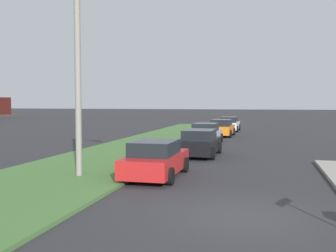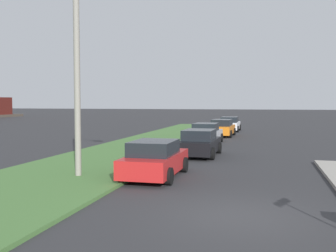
# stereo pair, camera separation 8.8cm
# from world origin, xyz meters

# --- Properties ---
(ground) EXTENTS (300.00, 300.00, 0.00)m
(ground) POSITION_xyz_m (0.00, 0.00, 0.00)
(ground) COLOR #2D2D30
(grass_median) EXTENTS (60.00, 6.00, 0.12)m
(grass_median) POSITION_xyz_m (10.00, 7.34, 0.06)
(grass_median) COLOR #477238
(grass_median) RESTS_ON ground
(parked_car_red) EXTENTS (4.30, 2.02, 1.47)m
(parked_car_red) POSITION_xyz_m (4.58, 3.65, 0.72)
(parked_car_red) COLOR red
(parked_car_red) RESTS_ON ground
(parked_car_black) EXTENTS (4.32, 2.06, 1.47)m
(parked_car_black) POSITION_xyz_m (11.13, 2.97, 0.72)
(parked_car_black) COLOR black
(parked_car_black) RESTS_ON ground
(parked_car_silver) EXTENTS (4.34, 2.10, 1.47)m
(parked_car_silver) POSITION_xyz_m (17.73, 3.62, 0.72)
(parked_car_silver) COLOR #B2B5BA
(parked_car_silver) RESTS_ON ground
(parked_car_orange) EXTENTS (4.36, 2.13, 1.47)m
(parked_car_orange) POSITION_xyz_m (24.11, 3.19, 0.72)
(parked_car_orange) COLOR orange
(parked_car_orange) RESTS_ON ground
(parked_car_white) EXTENTS (4.32, 2.06, 1.47)m
(parked_car_white) POSITION_xyz_m (30.29, 3.08, 0.72)
(parked_car_white) COLOR silver
(parked_car_white) RESTS_ON ground
(streetlight) EXTENTS (0.98, 2.83, 7.50)m
(streetlight) POSITION_xyz_m (3.54, 6.15, 4.39)
(streetlight) COLOR gray
(streetlight) RESTS_ON ground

